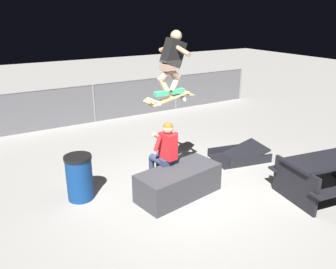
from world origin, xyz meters
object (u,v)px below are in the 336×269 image
ledge_box_main (178,182)px  kicker_ramp (239,156)px  trash_bin (79,177)px  picnic_table_back (329,170)px  person_sitting_on_ledge (164,151)px  skateboard (169,98)px  skater_airborne (172,60)px

ledge_box_main → kicker_ramp: (2.14, 0.70, -0.20)m
trash_bin → picnic_table_back: bearing=-28.8°
picnic_table_back → trash_bin: 4.63m
kicker_ramp → trash_bin: (-3.76, 0.14, 0.36)m
person_sitting_on_ledge → skateboard: skateboard is taller
person_sitting_on_ledge → trash_bin: 1.65m
person_sitting_on_ledge → kicker_ramp: size_ratio=1.02×
skateboard → kicker_ramp: (2.11, 0.32, -1.73)m
skateboard → trash_bin: 2.19m
person_sitting_on_ledge → kicker_ramp: person_sitting_on_ledge is taller
skateboard → kicker_ramp: bearing=8.5°
skateboard → skater_airborne: 0.69m
ledge_box_main → skateboard: bearing=85.4°
kicker_ramp → trash_bin: trash_bin is taller
trash_bin → skater_airborne: bearing=-14.8°
kicker_ramp → trash_bin: bearing=177.9°
ledge_box_main → skater_airborne: (0.09, 0.39, 2.22)m
person_sitting_on_ledge → trash_bin: person_sitting_on_ledge is taller
person_sitting_on_ledge → picnic_table_back: (2.51, -1.80, -0.28)m
picnic_table_back → skater_airborne: bearing=142.9°
picnic_table_back → trash_bin: trash_bin is taller
skateboard → skater_airborne: bearing=3.9°
person_sitting_on_ledge → skateboard: 1.03m
kicker_ramp → picnic_table_back: 2.15m
person_sitting_on_ledge → trash_bin: (-1.55, 0.43, -0.35)m
skater_airborne → kicker_ramp: 3.19m
person_sitting_on_ledge → trash_bin: bearing=164.6°
kicker_ramp → person_sitting_on_ledge: bearing=-172.5°
ledge_box_main → skateboard: skateboard is taller
picnic_table_back → skateboard: bearing=143.6°
skateboard → picnic_table_back: skateboard is taller
skater_airborne → kicker_ramp: skater_airborne is taller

